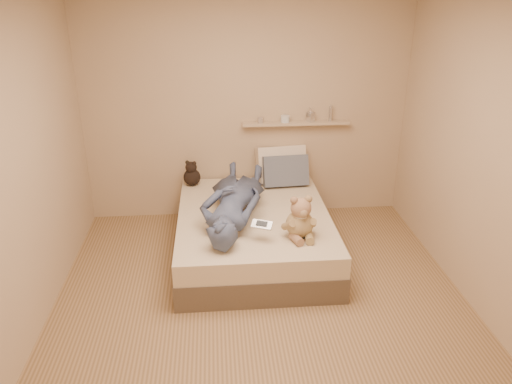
{
  "coord_description": "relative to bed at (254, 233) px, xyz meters",
  "views": [
    {
      "loc": [
        -0.36,
        -3.5,
        2.62
      ],
      "look_at": [
        0.0,
        0.65,
        0.8
      ],
      "focal_mm": 35.0,
      "sensor_mm": 36.0,
      "label": 1
    }
  ],
  "objects": [
    {
      "name": "dark_plush",
      "position": [
        -0.63,
        0.77,
        0.35
      ],
      "size": [
        0.19,
        0.19,
        0.29
      ],
      "color": "black",
      "rests_on": "bed"
    },
    {
      "name": "room",
      "position": [
        0.0,
        -0.93,
        1.08
      ],
      "size": [
        3.8,
        3.8,
        3.8
      ],
      "color": "#9A774F",
      "rests_on": "ground"
    },
    {
      "name": "wall_shelf",
      "position": [
        0.55,
        0.91,
        0.88
      ],
      "size": [
        1.2,
        0.12,
        0.03
      ],
      "primitive_type": "cube",
      "color": "tan",
      "rests_on": "wall_back"
    },
    {
      "name": "game_console",
      "position": [
        0.03,
        -0.57,
        0.39
      ],
      "size": [
        0.2,
        0.15,
        0.06
      ],
      "color": "#ADAFB4",
      "rests_on": "bed"
    },
    {
      "name": "shelf_bottles",
      "position": [
        0.57,
        0.91,
        0.95
      ],
      "size": [
        0.83,
        0.1,
        0.18
      ],
      "color": "#ADA095",
      "rests_on": "wall_shelf"
    },
    {
      "name": "teddy_bear",
      "position": [
        0.37,
        -0.53,
        0.4
      ],
      "size": [
        0.34,
        0.33,
        0.41
      ],
      "color": "tan",
      "rests_on": "bed"
    },
    {
      "name": "pillow_grey",
      "position": [
        0.41,
        0.69,
        0.4
      ],
      "size": [
        0.52,
        0.28,
        0.37
      ],
      "primitive_type": "cube",
      "rotation": [
        -0.33,
        0.0,
        0.07
      ],
      "color": "slate",
      "rests_on": "bed"
    },
    {
      "name": "pillow_cream",
      "position": [
        0.38,
        0.83,
        0.43
      ],
      "size": [
        0.58,
        0.34,
        0.43
      ],
      "primitive_type": "cube",
      "rotation": [
        -0.29,
        0.0,
        0.13
      ],
      "color": "beige",
      "rests_on": "bed"
    },
    {
      "name": "bed",
      "position": [
        0.0,
        0.0,
        0.0
      ],
      "size": [
        1.5,
        1.9,
        0.45
      ],
      "color": "brown",
      "rests_on": "floor"
    },
    {
      "name": "person",
      "position": [
        -0.2,
        -0.06,
        0.41
      ],
      "size": [
        0.86,
        1.6,
        0.36
      ],
      "primitive_type": "imported",
      "rotation": [
        0.0,
        0.0,
        2.93
      ],
      "color": "#495272",
      "rests_on": "bed"
    }
  ]
}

